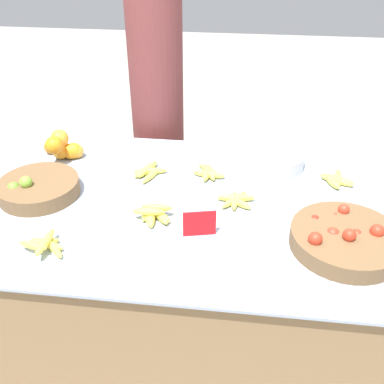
{
  "coord_description": "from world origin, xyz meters",
  "views": [
    {
      "loc": [
        0.19,
        -1.5,
        1.77
      ],
      "look_at": [
        0.0,
        0.0,
        0.79
      ],
      "focal_mm": 42.0,
      "sensor_mm": 36.0,
      "label": 1
    }
  ],
  "objects_px": {
    "lime_bowl": "(38,188)",
    "metal_bowl": "(270,158)",
    "price_sign": "(199,224)",
    "tomato_basket": "(346,239)",
    "vendor_person": "(158,110)"
  },
  "relations": [
    {
      "from": "lime_bowl",
      "to": "price_sign",
      "type": "height_order",
      "value": "lime_bowl"
    },
    {
      "from": "tomato_basket",
      "to": "metal_bowl",
      "type": "distance_m",
      "value": 0.61
    },
    {
      "from": "metal_bowl",
      "to": "lime_bowl",
      "type": "bearing_deg",
      "value": -158.82
    },
    {
      "from": "lime_bowl",
      "to": "metal_bowl",
      "type": "bearing_deg",
      "value": 21.18
    },
    {
      "from": "metal_bowl",
      "to": "vendor_person",
      "type": "bearing_deg",
      "value": 144.25
    },
    {
      "from": "tomato_basket",
      "to": "metal_bowl",
      "type": "xyz_separation_m",
      "value": [
        -0.25,
        0.56,
        0.0
      ]
    },
    {
      "from": "lime_bowl",
      "to": "tomato_basket",
      "type": "relative_size",
      "value": 0.85
    },
    {
      "from": "lime_bowl",
      "to": "metal_bowl",
      "type": "distance_m",
      "value": 1.02
    },
    {
      "from": "metal_bowl",
      "to": "vendor_person",
      "type": "xyz_separation_m",
      "value": [
        -0.61,
        0.44,
        0.03
      ]
    },
    {
      "from": "lime_bowl",
      "to": "price_sign",
      "type": "xyz_separation_m",
      "value": [
        0.69,
        -0.19,
        0.02
      ]
    },
    {
      "from": "lime_bowl",
      "to": "price_sign",
      "type": "bearing_deg",
      "value": -15.09
    },
    {
      "from": "lime_bowl",
      "to": "vendor_person",
      "type": "height_order",
      "value": "vendor_person"
    },
    {
      "from": "tomato_basket",
      "to": "price_sign",
      "type": "distance_m",
      "value": 0.52
    },
    {
      "from": "tomato_basket",
      "to": "vendor_person",
      "type": "bearing_deg",
      "value": 130.75
    },
    {
      "from": "lime_bowl",
      "to": "tomato_basket",
      "type": "xyz_separation_m",
      "value": [
        1.21,
        -0.19,
        0.0
      ]
    }
  ]
}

